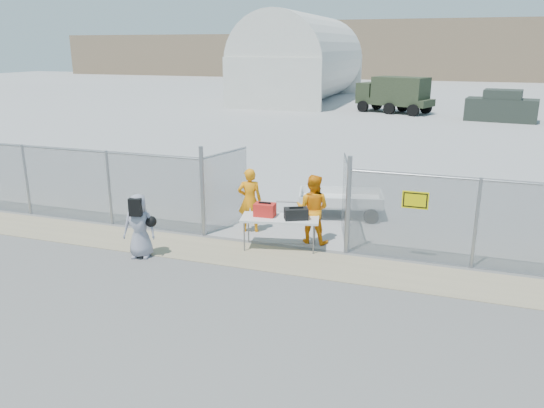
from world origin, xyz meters
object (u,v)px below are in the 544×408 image
at_px(folding_table, 280,233).
at_px(security_worker_left, 250,200).
at_px(security_worker_right, 313,209).
at_px(visitor, 139,226).
at_px(utility_trailer, 340,203).

relative_size(folding_table, security_worker_left, 1.08).
height_order(security_worker_right, visitor, security_worker_right).
height_order(folding_table, utility_trailer, folding_table).
height_order(security_worker_left, visitor, security_worker_left).
distance_m(security_worker_left, security_worker_right, 1.90).
xyz_separation_m(security_worker_right, visitor, (-3.78, -2.37, -0.12)).
bearing_deg(security_worker_right, folding_table, 47.73).
relative_size(security_worker_left, visitor, 1.14).
distance_m(security_worker_left, visitor, 3.24).
bearing_deg(visitor, folding_table, 13.19).
relative_size(security_worker_left, utility_trailer, 0.56).
relative_size(folding_table, utility_trailer, 0.60).
bearing_deg(visitor, security_worker_right, 16.89).
xyz_separation_m(security_worker_left, visitor, (-1.90, -2.62, -0.11)).
relative_size(folding_table, security_worker_right, 1.07).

